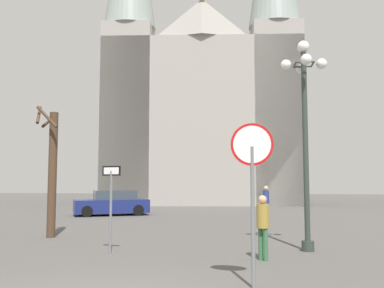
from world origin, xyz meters
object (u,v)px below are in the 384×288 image
object	(u,v)px
stop_sign	(252,170)
bare_tree	(52,170)
one_way_arrow_sign	(111,198)
parked_car_near_navy	(112,203)
pedestrian_standing	(266,200)
pedestrian_walking	(263,221)
street_lamp	(305,115)
cathedral	(202,92)

from	to	relation	value
stop_sign	bare_tree	distance (m)	9.63
bare_tree	one_way_arrow_sign	bearing A→B (deg)	-43.50
one_way_arrow_sign	bare_tree	size ratio (longest dim) A/B	0.51
parked_car_near_navy	pedestrian_standing	world-z (taller)	pedestrian_standing
one_way_arrow_sign	parked_car_near_navy	distance (m)	13.64
one_way_arrow_sign	pedestrian_standing	world-z (taller)	one_way_arrow_sign
stop_sign	pedestrian_walking	xyz separation A→B (m)	(0.31, 2.91, -1.25)
bare_tree	pedestrian_standing	size ratio (longest dim) A/B	2.73
stop_sign	pedestrian_walking	bearing A→B (deg)	84.00
street_lamp	parked_car_near_navy	size ratio (longest dim) A/B	1.34
pedestrian_walking	pedestrian_standing	bearing A→B (deg)	86.70
one_way_arrow_sign	parked_car_near_navy	xyz separation A→B (m)	(-4.11, 12.97, -0.86)
bare_tree	stop_sign	bearing A→B (deg)	-41.81
bare_tree	pedestrian_standing	bearing A→B (deg)	41.73
cathedral	stop_sign	world-z (taller)	cathedral
street_lamp	bare_tree	world-z (taller)	street_lamp
stop_sign	street_lamp	size ratio (longest dim) A/B	0.51
stop_sign	parked_car_near_navy	world-z (taller)	stop_sign
cathedral	street_lamp	world-z (taller)	cathedral
bare_tree	parked_car_near_navy	size ratio (longest dim) A/B	1.04
cathedral	one_way_arrow_sign	size ratio (longest dim) A/B	13.18
parked_car_near_navy	pedestrian_standing	size ratio (longest dim) A/B	2.63
bare_tree	parked_car_near_navy	distance (m)	10.07
pedestrian_standing	one_way_arrow_sign	bearing A→B (deg)	-115.13
pedestrian_walking	pedestrian_standing	xyz separation A→B (m)	(0.62, 10.73, 0.08)
bare_tree	parked_car_near_navy	xyz separation A→B (m)	(-0.85, 9.88, -1.76)
stop_sign	pedestrian_standing	size ratio (longest dim) A/B	1.78
street_lamp	pedestrian_walking	bearing A→B (deg)	-130.07
street_lamp	pedestrian_standing	world-z (taller)	street_lamp
one_way_arrow_sign	street_lamp	world-z (taller)	street_lamp
stop_sign	pedestrian_standing	bearing A→B (deg)	86.13
stop_sign	cathedral	bearing A→B (deg)	97.53
bare_tree	pedestrian_standing	distance (m)	10.94
stop_sign	street_lamp	xyz separation A→B (m)	(1.66, 4.52, 1.77)
one_way_arrow_sign	pedestrian_standing	bearing A→B (deg)	64.87
pedestrian_walking	pedestrian_standing	size ratio (longest dim) A/B	0.94
cathedral	one_way_arrow_sign	xyz separation A→B (m)	(0.04, -26.62, -8.66)
bare_tree	pedestrian_walking	bearing A→B (deg)	-25.13
stop_sign	one_way_arrow_sign	world-z (taller)	stop_sign
cathedral	parked_car_near_navy	bearing A→B (deg)	-106.60
pedestrian_standing	stop_sign	bearing A→B (deg)	-93.87
stop_sign	parked_car_near_navy	distance (m)	18.23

